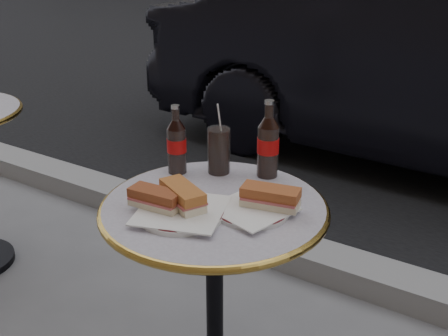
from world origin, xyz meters
The scene contains 10 objects.
curb centered at (0.00, 0.90, 0.05)m, with size 40.00×0.20×0.12m, color gray.
bistro_table centered at (0.00, 0.00, 0.37)m, with size 0.62×0.62×0.73m, color #BAB2C4, non-canonical shape.
plate_left centered at (-0.04, -0.10, 0.74)m, with size 0.23×0.23×0.01m, color white.
plate_right centered at (0.11, 0.01, 0.74)m, with size 0.20×0.20×0.01m, color silver.
sandwich_left_a centered at (-0.10, -0.12, 0.77)m, with size 0.14×0.07×0.05m, color brown.
sandwich_left_b centered at (-0.05, -0.07, 0.77)m, with size 0.15×0.07×0.05m, color #B3642D.
sandwich_right centered at (0.15, 0.05, 0.77)m, with size 0.15×0.07×0.05m, color #A25129.
cola_bottle_left centered at (-0.21, 0.12, 0.84)m, with size 0.06×0.06×0.21m, color black, non-canonical shape.
cola_bottle_right centered at (0.03, 0.24, 0.85)m, with size 0.07×0.07×0.23m, color black, non-canonical shape.
cola_glass centered at (-0.11, 0.19, 0.80)m, with size 0.07×0.07×0.14m, color black.
Camera 1 is at (0.75, -1.12, 1.42)m, focal length 45.00 mm.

